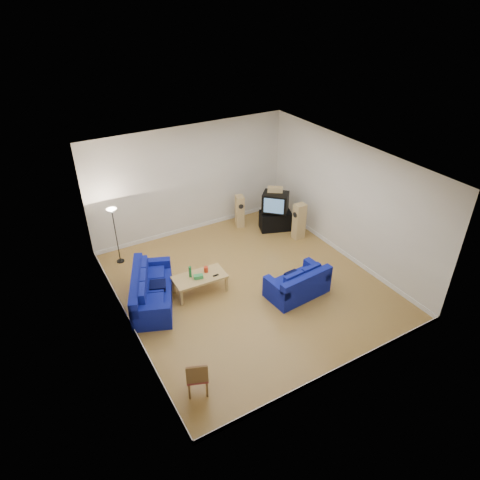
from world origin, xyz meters
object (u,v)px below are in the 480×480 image
sofa_three_seat (150,293)px  coffee_table (200,278)px  sofa_loveseat (298,285)px  tv_stand (275,221)px  television (275,202)px

sofa_three_seat → coffee_table: (1.18, -0.21, 0.12)m
sofa_three_seat → sofa_loveseat: size_ratio=1.43×
tv_stand → television: 0.66m
sofa_loveseat → tv_stand: (1.32, 2.93, 0.01)m
sofa_loveseat → coffee_table: size_ratio=1.18×
sofa_loveseat → tv_stand: sofa_loveseat is taller
sofa_three_seat → sofa_loveseat: bearing=86.6°
television → sofa_loveseat: bearing=-69.4°
sofa_three_seat → tv_stand: size_ratio=2.36×
sofa_three_seat → coffee_table: sofa_three_seat is taller
sofa_three_seat → sofa_loveseat: 3.50m
coffee_table → sofa_loveseat: bearing=-32.9°
television → coffee_table: bearing=-109.4°
television → sofa_three_seat: bearing=-118.2°
sofa_three_seat → tv_stand: (4.48, 1.44, -0.01)m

